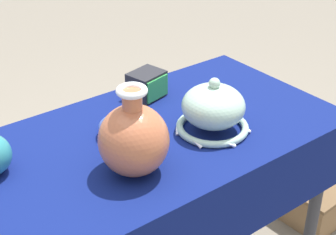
% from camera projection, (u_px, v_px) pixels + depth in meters
% --- Properties ---
extents(display_table, '(1.27, 0.64, 0.77)m').
position_uv_depth(display_table, '(144.00, 164.00, 1.57)').
color(display_table, '#38383D').
rests_on(display_table, ground_plane).
extents(vase_tall_bulbous, '(0.19, 0.19, 0.25)m').
position_uv_depth(vase_tall_bulbous, '(134.00, 139.00, 1.34)').
color(vase_tall_bulbous, '#BC6642').
rests_on(vase_tall_bulbous, display_table).
extents(vase_dome_bell, '(0.23, 0.24, 0.18)m').
position_uv_depth(vase_dome_bell, '(213.00, 110.00, 1.55)').
color(vase_dome_bell, '#A8CCB7').
rests_on(vase_dome_bell, display_table).
extents(mosaic_tile_box, '(0.13, 0.12, 0.09)m').
position_uv_depth(mosaic_tile_box, '(147.00, 85.00, 1.75)').
color(mosaic_tile_box, '#232328').
rests_on(mosaic_tile_box, display_table).
extents(bowl_shallow_cobalt, '(0.14, 0.14, 0.06)m').
position_uv_depth(bowl_shallow_cobalt, '(122.00, 127.00, 1.54)').
color(bowl_shallow_cobalt, '#3851A8').
rests_on(bowl_shallow_cobalt, display_table).
extents(wooden_crate, '(0.39, 0.34, 0.18)m').
position_uv_depth(wooden_crate, '(316.00, 193.00, 2.39)').
color(wooden_crate, olive).
rests_on(wooden_crate, ground_plane).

